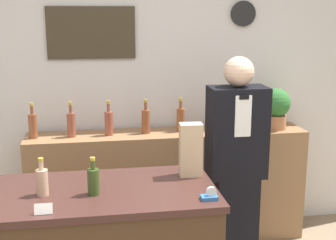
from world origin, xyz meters
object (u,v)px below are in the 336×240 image
(shopkeeper, at_px, (236,168))
(tape_dispenser, at_px, (210,196))
(potted_plant, at_px, (276,107))
(paper_bag, at_px, (191,150))

(shopkeeper, xyz_separation_m, tape_dispenser, (-0.43, -0.89, 0.17))
(shopkeeper, relative_size, potted_plant, 4.70)
(potted_plant, distance_m, paper_bag, 1.43)
(potted_plant, bearing_deg, tape_dispenser, -123.43)
(paper_bag, bearing_deg, shopkeeper, 47.71)
(shopkeeper, bearing_deg, tape_dispenser, -115.80)
(paper_bag, xyz_separation_m, tape_dispenser, (0.02, -0.39, -0.14))
(shopkeeper, relative_size, paper_bag, 5.01)
(shopkeeper, height_order, paper_bag, shopkeeper)
(potted_plant, relative_size, paper_bag, 1.07)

